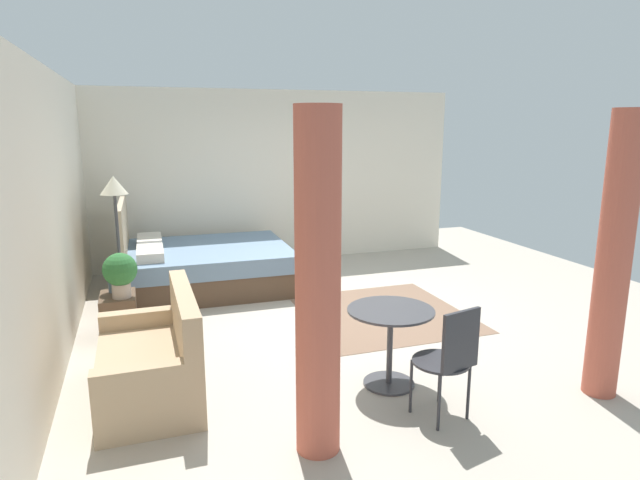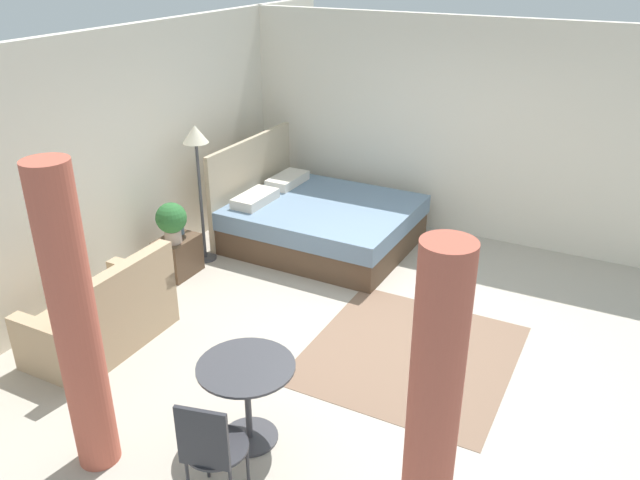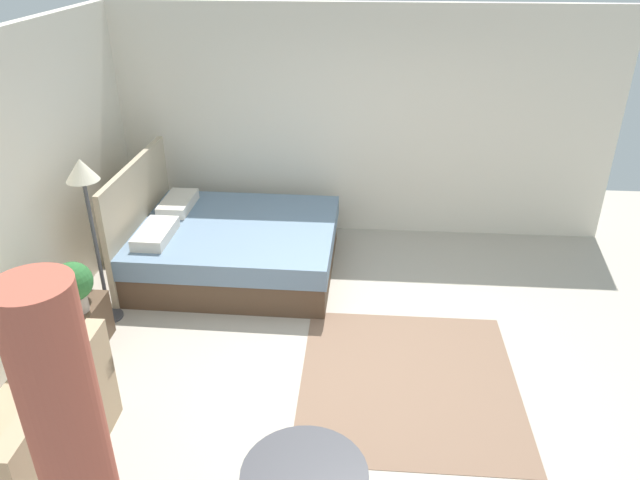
% 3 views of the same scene
% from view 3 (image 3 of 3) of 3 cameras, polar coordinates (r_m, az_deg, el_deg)
% --- Properties ---
extents(ground_plane, '(8.52, 8.91, 0.02)m').
position_cam_3_polar(ground_plane, '(5.43, 3.04, -11.74)').
color(ground_plane, '#B2A899').
extents(wall_right, '(0.12, 5.91, 2.72)m').
position_cam_3_polar(wall_right, '(7.27, 3.97, 10.93)').
color(wall_right, silver).
rests_on(wall_right, ground).
extents(area_rug, '(1.94, 1.83, 0.01)m').
position_cam_3_polar(area_rug, '(5.29, 8.40, -13.11)').
color(area_rug, '#7F604C').
rests_on(area_rug, ground).
extents(bed, '(1.84, 2.19, 1.24)m').
position_cam_3_polar(bed, '(6.70, -8.49, -0.50)').
color(bed, brown).
rests_on(bed, ground).
extents(couch, '(1.35, 0.78, 0.88)m').
position_cam_3_polar(couch, '(4.74, -25.56, -17.13)').
color(couch, tan).
rests_on(couch, ground).
extents(nightstand, '(0.49, 0.36, 0.45)m').
position_cam_3_polar(nightstand, '(5.90, -21.58, -7.49)').
color(nightstand, brown).
rests_on(nightstand, ground).
extents(potted_plant, '(0.34, 0.34, 0.47)m').
position_cam_3_polar(potted_plant, '(5.55, -22.41, -3.90)').
color(potted_plant, tan).
rests_on(potted_plant, nightstand).
extents(vase, '(0.10, 0.10, 0.20)m').
position_cam_3_polar(vase, '(5.84, -21.99, -4.15)').
color(vase, slate).
rests_on(vase, nightstand).
extents(floor_lamp, '(0.29, 0.29, 1.65)m').
position_cam_3_polar(floor_lamp, '(5.73, -21.42, 4.51)').
color(floor_lamp, '#3F3F44').
rests_on(floor_lamp, ground).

